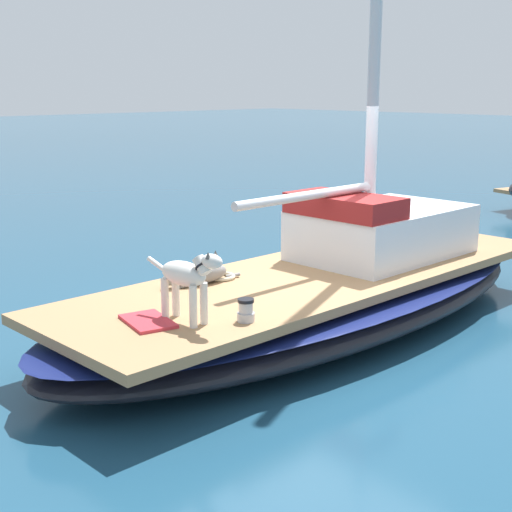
{
  "coord_description": "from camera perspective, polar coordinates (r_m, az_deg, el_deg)",
  "views": [
    {
      "loc": [
        5.25,
        -6.09,
        2.73
      ],
      "look_at": [
        0.0,
        -1.0,
        1.01
      ],
      "focal_mm": 50.91,
      "sensor_mm": 36.0,
      "label": 1
    }
  ],
  "objects": [
    {
      "name": "coiled_rope",
      "position": [
        8.0,
        -2.78,
        -1.62
      ],
      "size": [
        0.32,
        0.32,
        0.04
      ],
      "primitive_type": "torus",
      "color": "beige",
      "rests_on": "sailboat_main"
    },
    {
      "name": "dog_grey",
      "position": [
        7.77,
        -4.52,
        -1.44
      ],
      "size": [
        0.36,
        0.95,
        0.22
      ],
      "color": "gray",
      "rests_on": "sailboat_main"
    },
    {
      "name": "sailboat_main",
      "position": [
        8.39,
        4.92,
        -3.4
      ],
      "size": [
        2.52,
        7.24,
        0.66
      ],
      "color": "black",
      "rests_on": "ground"
    },
    {
      "name": "cabin_house",
      "position": [
        9.08,
        9.64,
        2.1
      ],
      "size": [
        1.4,
        2.22,
        0.84
      ],
      "color": "silver",
      "rests_on": "sailboat_main"
    },
    {
      "name": "deck_winch",
      "position": [
        6.53,
        -0.81,
        -4.33
      ],
      "size": [
        0.16,
        0.16,
        0.21
      ],
      "color": "#B7B7BC",
      "rests_on": "sailboat_main"
    },
    {
      "name": "mast_main",
      "position": [
        8.65,
        8.75,
        18.6
      ],
      "size": [
        0.14,
        2.27,
        6.5
      ],
      "color": "silver",
      "rests_on": "sailboat_main"
    },
    {
      "name": "ground_plane",
      "position": [
        8.49,
        4.87,
        -5.57
      ],
      "size": [
        120.0,
        120.0,
        0.0
      ],
      "primitive_type": "plane",
      "color": "navy"
    },
    {
      "name": "dog_white",
      "position": [
        6.44,
        -5.42,
        -1.65
      ],
      "size": [
        0.94,
        0.26,
        0.7
      ],
      "color": "silver",
      "rests_on": "sailboat_main"
    },
    {
      "name": "deck_towel",
      "position": [
        6.58,
        -8.49,
        -5.1
      ],
      "size": [
        0.63,
        0.48,
        0.03
      ],
      "primitive_type": "cube",
      "rotation": [
        0.0,
        0.0,
        -0.24
      ],
      "color": "#C6333D",
      "rests_on": "sailboat_main"
    }
  ]
}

